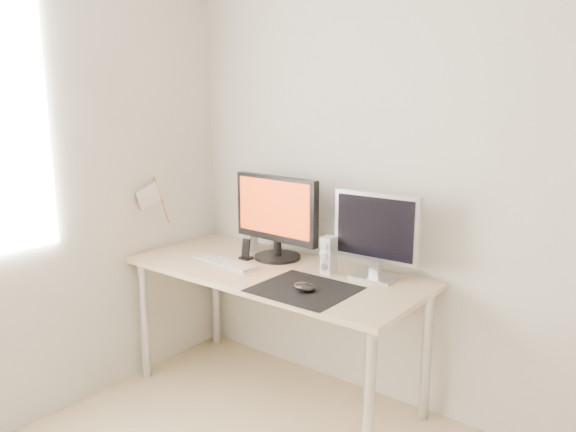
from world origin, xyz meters
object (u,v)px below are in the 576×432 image
Objects in this scene: keyboard at (224,263)px; desk at (275,283)px; main_monitor at (276,214)px; mouse at (304,287)px; second_monitor at (376,232)px; speaker_right at (329,255)px; phone_dock at (246,253)px; speaker_left at (250,234)px.

desk is at bearing 19.48° from keyboard.
keyboard is at bearing -122.92° from main_monitor.
second_monitor is at bearing 66.37° from mouse.
speaker_right is at bearing 24.27° from desk.
main_monitor reaches higher than speaker_right.
phone_dock is at bearing -171.91° from speaker_right.
desk is at bearing -29.16° from speaker_left.
main_monitor is at bearing -9.72° from speaker_left.
second_monitor reaches higher than speaker_right.
mouse is at bearing -113.63° from second_monitor.
speaker_right is 0.59m from keyboard.
desk is 0.27m from phone_dock.
second_monitor is 0.85m from keyboard.
desk is at bearing -10.37° from phone_dock.
phone_dock is (-0.13, -0.11, -0.22)m from main_monitor.
keyboard reaches higher than desk.
desk is 3.76× the size of keyboard.
main_monitor is (-0.12, 0.15, 0.33)m from desk.
speaker_left is at bearing 170.28° from main_monitor.
main_monitor reaches higher than speaker_left.
keyboard is (-0.16, -0.25, -0.25)m from main_monitor.
main_monitor is at bearing 174.06° from speaker_right.
desk is 13.70× the size of phone_dock.
mouse is 0.62m from phone_dock.
speaker_right is at bearing 102.35° from mouse.
main_monitor is 0.60m from second_monitor.
speaker_left is at bearing 124.94° from phone_dock.
desk is at bearing 149.77° from mouse.
second_monitor is 3.86× the size of phone_dock.
speaker_left and speaker_right have the same top height.
speaker_left reaches higher than phone_dock.
speaker_right is (0.61, -0.08, 0.00)m from speaker_left.
mouse reaches higher than desk.
desk is 0.44m from speaker_left.
speaker_right reaches higher than desk.
mouse is 0.21× the size of main_monitor.
speaker_right is (0.26, 0.12, 0.17)m from desk.
second_monitor is at bearing 2.93° from main_monitor.
speaker_right reaches higher than mouse.
main_monitor is 0.29m from speaker_left.
speaker_left is 0.46× the size of keyboard.
mouse is at bearing -38.05° from main_monitor.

